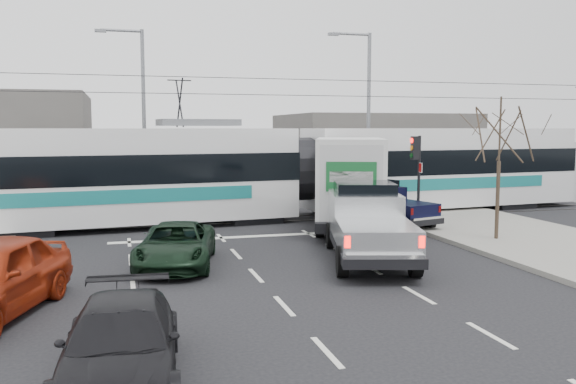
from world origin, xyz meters
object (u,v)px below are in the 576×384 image
object	(u,v)px
street_lamp_near	(365,108)
tram	(298,171)
green_car	(176,245)
traffic_signal	(416,160)
navy_pickup	(385,204)
bare_tree	(500,136)
silver_pickup	(367,222)
street_lamp_far	(140,107)
dark_car	(121,345)
box_truck	(349,184)

from	to	relation	value
street_lamp_near	tram	xyz separation A→B (m)	(-4.82, -3.84, -2.98)
green_car	traffic_signal	bearing A→B (deg)	36.63
navy_pickup	bare_tree	bearing A→B (deg)	-78.84
silver_pickup	green_car	xyz separation A→B (m)	(-5.86, 0.45, -0.52)
street_lamp_far	tram	size ratio (longest dim) A/B	0.30
silver_pickup	street_lamp_near	bearing A→B (deg)	83.02
traffic_signal	street_lamp_near	bearing A→B (deg)	83.59
tram	navy_pickup	xyz separation A→B (m)	(2.82, -3.25, -1.21)
navy_pickup	dark_car	distance (m)	17.07
bare_tree	green_car	world-z (taller)	bare_tree
silver_pickup	box_truck	world-z (taller)	box_truck
street_lamp_near	dark_car	distance (m)	24.44
bare_tree	street_lamp_near	size ratio (longest dim) A/B	0.56
street_lamp_far	box_truck	world-z (taller)	street_lamp_far
traffic_signal	tram	size ratio (longest dim) A/B	0.12
silver_pickup	bare_tree	bearing A→B (deg)	27.54
bare_tree	street_lamp_far	bearing A→B (deg)	131.12
street_lamp_near	green_car	size ratio (longest dim) A/B	1.98
silver_pickup	box_truck	xyz separation A→B (m)	(1.45, 5.35, 0.66)
silver_pickup	traffic_signal	bearing A→B (deg)	65.38
tram	silver_pickup	xyz separation A→B (m)	(-0.35, -8.85, -0.99)
box_truck	dark_car	size ratio (longest dim) A/B	1.72
traffic_signal	box_truck	xyz separation A→B (m)	(-2.87, 0.15, -0.93)
street_lamp_far	navy_pickup	bearing A→B (deg)	-43.74
traffic_signal	street_lamp_near	world-z (taller)	street_lamp_near
traffic_signal	dark_car	size ratio (longest dim) A/B	0.80
street_lamp_near	silver_pickup	distance (m)	14.27
street_lamp_far	silver_pickup	xyz separation A→B (m)	(6.33, -14.70, -3.96)
traffic_signal	dark_car	bearing A→B (deg)	-132.26
tram	box_truck	world-z (taller)	tram
street_lamp_far	silver_pickup	bearing A→B (deg)	-66.69
box_truck	dark_car	world-z (taller)	box_truck
traffic_signal	street_lamp_far	world-z (taller)	street_lamp_far
street_lamp_far	tram	xyz separation A→B (m)	(6.68, -5.84, -2.98)
green_car	dark_car	xyz separation A→B (m)	(-1.59, -8.21, 0.02)
street_lamp_near	green_car	bearing A→B (deg)	-131.99
traffic_signal	green_car	distance (m)	11.43
street_lamp_far	box_truck	size ratio (longest dim) A/B	1.16
street_lamp_far	box_truck	distance (m)	12.61
silver_pickup	green_car	world-z (taller)	silver_pickup
bare_tree	navy_pickup	xyz separation A→B (m)	(-2.29, 4.41, -2.86)
navy_pickup	street_lamp_far	bearing A→B (deg)	120.00
bare_tree	street_lamp_near	bearing A→B (deg)	91.42
box_truck	tram	bearing A→B (deg)	127.43
green_car	street_lamp_far	bearing A→B (deg)	103.54
green_car	dark_car	world-z (taller)	dark_car
traffic_signal	street_lamp_far	bearing A→B (deg)	138.28
dark_car	green_car	bearing A→B (deg)	83.17
traffic_signal	green_car	world-z (taller)	traffic_signal
traffic_signal	tram	bearing A→B (deg)	137.38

